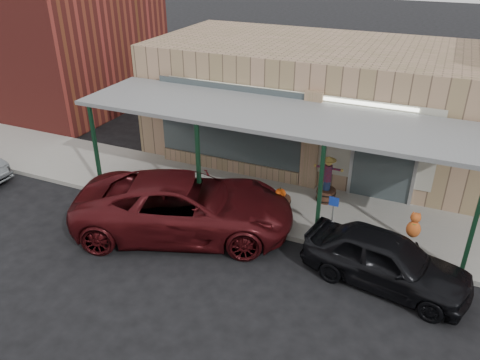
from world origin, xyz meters
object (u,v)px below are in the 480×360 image
at_px(parked_sedan, 386,260).
at_px(car_maroon, 185,206).
at_px(handicap_sign, 333,212).
at_px(barrel_pumpkin, 280,202).
at_px(barrel_scarecrow, 327,186).

height_order(parked_sedan, car_maroon, car_maroon).
distance_m(parked_sedan, car_maroon, 5.55).
bearing_deg(handicap_sign, parked_sedan, -33.41).
bearing_deg(barrel_pumpkin, parked_sedan, -30.23).
distance_m(handicap_sign, car_maroon, 4.10).
relative_size(barrel_pumpkin, handicap_sign, 0.64).
bearing_deg(car_maroon, parked_sedan, -110.40).
relative_size(barrel_pumpkin, car_maroon, 0.14).
bearing_deg(barrel_scarecrow, barrel_pumpkin, -125.56).
bearing_deg(barrel_pumpkin, car_maroon, -137.93).
distance_m(barrel_pumpkin, car_maroon, 2.93).
bearing_deg(car_maroon, barrel_pumpkin, -67.99).
height_order(barrel_scarecrow, barrel_pumpkin, barrel_scarecrow).
height_order(barrel_pumpkin, handicap_sign, handicap_sign).
distance_m(barrel_scarecrow, handicap_sign, 2.09).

